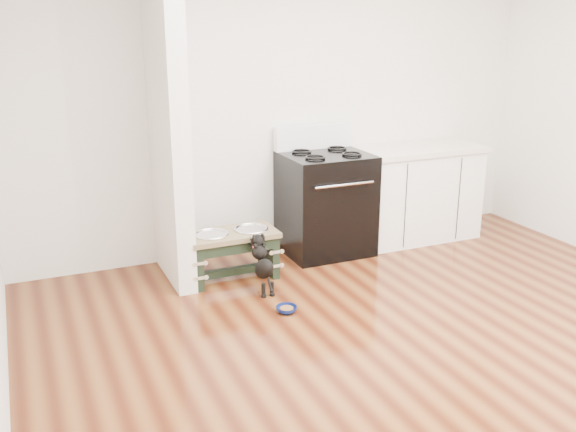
# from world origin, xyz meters

# --- Properties ---
(ground) EXTENTS (5.00, 5.00, 0.00)m
(ground) POSITION_xyz_m (0.00, 0.00, 0.00)
(ground) COLOR #421A0B
(ground) RESTS_ON ground
(room_shell) EXTENTS (5.00, 5.00, 5.00)m
(room_shell) POSITION_xyz_m (0.00, 0.00, 1.62)
(room_shell) COLOR silver
(room_shell) RESTS_ON ground
(partition_wall) EXTENTS (0.15, 0.80, 2.70)m
(partition_wall) POSITION_xyz_m (-1.18, 2.10, 1.35)
(partition_wall) COLOR silver
(partition_wall) RESTS_ON ground
(oven_range) EXTENTS (0.76, 0.69, 1.14)m
(oven_range) POSITION_xyz_m (0.25, 2.16, 0.48)
(oven_range) COLOR black
(oven_range) RESTS_ON ground
(cabinet_run) EXTENTS (1.24, 0.64, 0.91)m
(cabinet_run) POSITION_xyz_m (1.23, 2.18, 0.45)
(cabinet_run) COLOR white
(cabinet_run) RESTS_ON ground
(dog_feeder) EXTENTS (0.74, 0.40, 0.42)m
(dog_feeder) POSITION_xyz_m (-0.75, 1.88, 0.29)
(dog_feeder) COLOR black
(dog_feeder) RESTS_ON ground
(puppy) EXTENTS (0.13, 0.38, 0.45)m
(puppy) POSITION_xyz_m (-0.62, 1.54, 0.25)
(puppy) COLOR black
(puppy) RESTS_ON ground
(floor_bowl) EXTENTS (0.20, 0.20, 0.05)m
(floor_bowl) POSITION_xyz_m (-0.60, 1.10, 0.02)
(floor_bowl) COLOR #0B1951
(floor_bowl) RESTS_ON ground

